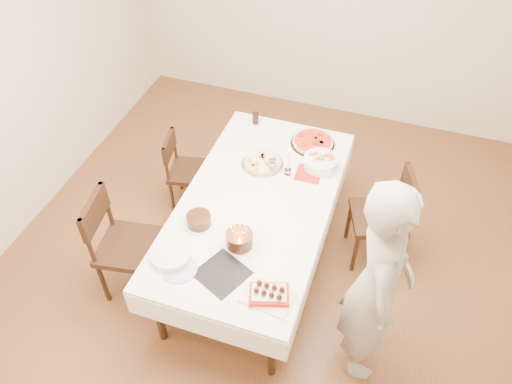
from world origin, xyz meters
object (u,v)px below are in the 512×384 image
(chair_right_savory, at_px, (378,218))
(pizza_pepperoni, at_px, (313,142))
(person, at_px, (377,285))
(pasta_bowl, at_px, (321,162))
(dining_table, at_px, (256,233))
(layer_cake, at_px, (199,220))
(strawberry_box, at_px, (269,294))
(cola_glass, at_px, (256,118))
(taper_candle, at_px, (288,161))
(pizza_white, at_px, (262,163))
(chair_left_savory, at_px, (190,171))
(birthday_cake, at_px, (239,236))
(chair_left_dessert, at_px, (130,247))

(chair_right_savory, bearing_deg, pizza_pepperoni, 129.77)
(person, relative_size, pasta_bowl, 6.18)
(dining_table, distance_m, layer_cake, 0.65)
(pasta_bowl, distance_m, strawberry_box, 1.35)
(chair_right_savory, xyz_separation_m, cola_glass, (-1.27, 0.54, 0.34))
(pizza_pepperoni, bearing_deg, cola_glass, 167.53)
(dining_table, height_order, chair_right_savory, chair_right_savory)
(taper_candle, bearing_deg, strawberry_box, -79.59)
(pizza_white, xyz_separation_m, pasta_bowl, (0.47, 0.13, 0.03))
(person, xyz_separation_m, pizza_pepperoni, (-0.77, 1.40, -0.10))
(chair_left_savory, bearing_deg, strawberry_box, 121.30)
(taper_candle, relative_size, birthday_cake, 1.41)
(pasta_bowl, bearing_deg, cola_glass, 150.48)
(pizza_pepperoni, relative_size, layer_cake, 1.67)
(chair_right_savory, bearing_deg, pizza_white, 159.95)
(strawberry_box, bearing_deg, cola_glass, 111.56)
(chair_left_savory, height_order, chair_left_dessert, chair_left_dessert)
(cola_glass, bearing_deg, chair_left_dessert, -109.36)
(birthday_cake, bearing_deg, chair_left_savory, 131.96)
(chair_left_savory, relative_size, person, 0.45)
(chair_right_savory, height_order, pizza_white, chair_right_savory)
(dining_table, relative_size, pasta_bowl, 7.55)
(taper_candle, height_order, birthday_cake, taper_candle)
(pizza_white, height_order, pizza_pepperoni, same)
(pasta_bowl, height_order, layer_cake, pasta_bowl)
(person, bearing_deg, chair_left_savory, 50.90)
(pizza_white, relative_size, taper_candle, 1.30)
(chair_right_savory, xyz_separation_m, layer_cake, (-1.26, -0.78, 0.33))
(strawberry_box, bearing_deg, chair_left_dessert, 168.54)
(pasta_bowl, bearing_deg, chair_left_dessert, -138.28)
(chair_left_dessert, height_order, cola_glass, chair_left_dessert)
(pasta_bowl, distance_m, taper_candle, 0.30)
(chair_right_savory, height_order, person, person)
(pizza_white, height_order, layer_cake, layer_cake)
(dining_table, bearing_deg, chair_left_savory, 148.86)
(pizza_pepperoni, height_order, cola_glass, cola_glass)
(pizza_pepperoni, distance_m, birthday_cake, 1.30)
(chair_left_dessert, xyz_separation_m, strawberry_box, (1.22, -0.25, 0.29))
(layer_cake, distance_m, birthday_cake, 0.36)
(person, distance_m, layer_cake, 1.36)
(cola_glass, relative_size, birthday_cake, 0.56)
(chair_left_savory, xyz_separation_m, person, (1.84, -1.07, 0.48))
(dining_table, height_order, birthday_cake, birthday_cake)
(dining_table, distance_m, birthday_cake, 0.65)
(chair_right_savory, relative_size, chair_left_savory, 1.18)
(chair_left_dessert, xyz_separation_m, pizza_white, (0.77, 0.98, 0.28))
(birthday_cake, bearing_deg, taper_candle, 81.99)
(chair_right_savory, height_order, pizza_pepperoni, chair_right_savory)
(taper_candle, bearing_deg, pizza_pepperoni, 77.23)
(dining_table, distance_m, chair_left_dessert, 1.03)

